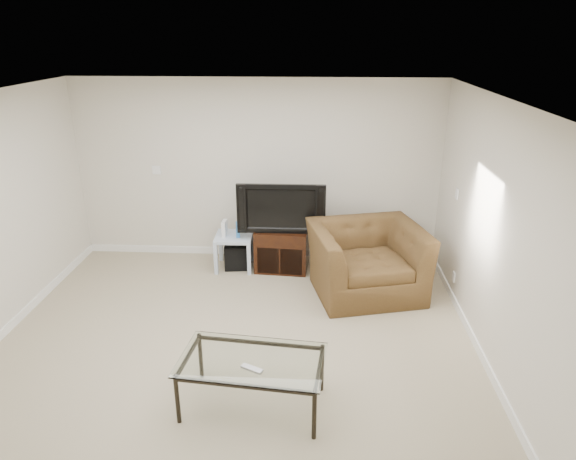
# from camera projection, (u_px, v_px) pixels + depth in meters

# --- Properties ---
(floor) EXTENTS (5.00, 5.00, 0.00)m
(floor) POSITION_uv_depth(u_px,v_px,m) (232.00, 355.00, 5.18)
(floor) COLOR tan
(floor) RESTS_ON ground
(ceiling) EXTENTS (5.00, 5.00, 0.00)m
(ceiling) POSITION_uv_depth(u_px,v_px,m) (220.00, 102.00, 4.27)
(ceiling) COLOR white
(ceiling) RESTS_ON ground
(wall_back) EXTENTS (5.00, 0.02, 2.50)m
(wall_back) POSITION_uv_depth(u_px,v_px,m) (257.00, 171.00, 7.05)
(wall_back) COLOR silver
(wall_back) RESTS_ON ground
(wall_right) EXTENTS (0.02, 5.00, 2.50)m
(wall_right) POSITION_uv_depth(u_px,v_px,m) (503.00, 247.00, 4.59)
(wall_right) COLOR silver
(wall_right) RESTS_ON ground
(plate_back) EXTENTS (0.12, 0.02, 0.12)m
(plate_back) POSITION_uv_depth(u_px,v_px,m) (157.00, 170.00, 7.11)
(plate_back) COLOR white
(plate_back) RESTS_ON wall_back
(plate_right_switch) EXTENTS (0.02, 0.09, 0.13)m
(plate_right_switch) POSITION_uv_depth(u_px,v_px,m) (457.00, 194.00, 6.08)
(plate_right_switch) COLOR white
(plate_right_switch) RESTS_ON wall_right
(plate_right_outlet) EXTENTS (0.02, 0.08, 0.12)m
(plate_right_outlet) POSITION_uv_depth(u_px,v_px,m) (454.00, 277.00, 6.15)
(plate_right_outlet) COLOR white
(plate_right_outlet) RESTS_ON wall_right
(tv_stand) EXTENTS (0.73, 0.53, 0.58)m
(tv_stand) POSITION_uv_depth(u_px,v_px,m) (282.00, 249.00, 6.96)
(tv_stand) COLOR black
(tv_stand) RESTS_ON floor
(dvd_player) EXTENTS (0.38, 0.28, 0.05)m
(dvd_player) POSITION_uv_depth(u_px,v_px,m) (282.00, 237.00, 6.85)
(dvd_player) COLOR black
(dvd_player) RESTS_ON tv_stand
(television) EXTENTS (1.07, 0.21, 0.66)m
(television) POSITION_uv_depth(u_px,v_px,m) (282.00, 206.00, 6.71)
(television) COLOR black
(television) RESTS_ON tv_stand
(side_table) EXTENTS (0.51, 0.51, 0.47)m
(side_table) POSITION_uv_depth(u_px,v_px,m) (234.00, 251.00, 7.01)
(side_table) COLOR silver
(side_table) RESTS_ON floor
(subwoofer) EXTENTS (0.37, 0.37, 0.33)m
(subwoofer) POSITION_uv_depth(u_px,v_px,m) (237.00, 255.00, 7.06)
(subwoofer) COLOR black
(subwoofer) RESTS_ON floor
(game_console) EXTENTS (0.06, 0.16, 0.22)m
(game_console) POSITION_uv_depth(u_px,v_px,m) (225.00, 228.00, 6.87)
(game_console) COLOR white
(game_console) RESTS_ON side_table
(game_case) EXTENTS (0.07, 0.14, 0.19)m
(game_case) POSITION_uv_depth(u_px,v_px,m) (238.00, 230.00, 6.87)
(game_case) COLOR #337FCC
(game_case) RESTS_ON side_table
(recliner) EXTENTS (1.48, 1.14, 1.14)m
(recliner) POSITION_uv_depth(u_px,v_px,m) (367.00, 249.00, 6.24)
(recliner) COLOR #533421
(recliner) RESTS_ON floor
(coffee_table) EXTENTS (1.28, 0.81, 0.48)m
(coffee_table) POSITION_uv_depth(u_px,v_px,m) (253.00, 383.00, 4.40)
(coffee_table) COLOR black
(coffee_table) RESTS_ON floor
(remote) EXTENTS (0.19, 0.13, 0.02)m
(remote) POSITION_uv_depth(u_px,v_px,m) (252.00, 369.00, 4.18)
(remote) COLOR #B2B2B7
(remote) RESTS_ON coffee_table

